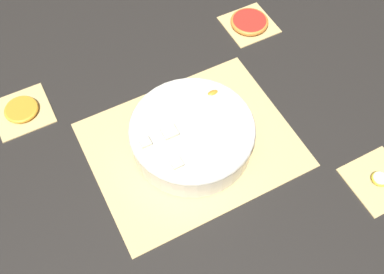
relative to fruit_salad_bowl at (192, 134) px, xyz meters
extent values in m
plane|color=black|center=(0.00, 0.00, -0.04)|extent=(6.00, 6.00, 0.00)
cube|color=#D6B775|center=(0.00, 0.00, -0.04)|extent=(0.44, 0.35, 0.01)
cube|color=brown|center=(-0.17, 0.00, -0.04)|extent=(0.01, 0.34, 0.00)
cube|color=brown|center=(-0.11, 0.00, -0.04)|extent=(0.01, 0.34, 0.00)
cube|color=brown|center=(-0.06, 0.00, -0.04)|extent=(0.01, 0.34, 0.00)
cube|color=brown|center=(0.00, 0.00, -0.04)|extent=(0.01, 0.34, 0.00)
cube|color=brown|center=(0.05, 0.00, -0.04)|extent=(0.01, 0.34, 0.00)
cube|color=brown|center=(0.11, 0.00, -0.04)|extent=(0.01, 0.34, 0.00)
cube|color=brown|center=(0.16, 0.00, -0.04)|extent=(0.01, 0.34, 0.00)
cube|color=#D6B775|center=(-0.31, -0.26, -0.04)|extent=(0.13, 0.13, 0.01)
cube|color=brown|center=(-0.34, -0.26, -0.04)|extent=(0.00, 0.12, 0.00)
cube|color=brown|center=(-0.31, -0.26, -0.04)|extent=(0.00, 0.12, 0.00)
cube|color=brown|center=(-0.28, -0.26, -0.04)|extent=(0.00, 0.12, 0.00)
cube|color=#D6B775|center=(0.31, -0.26, -0.04)|extent=(0.13, 0.13, 0.01)
cube|color=brown|center=(0.27, -0.26, -0.04)|extent=(0.00, 0.12, 0.00)
cube|color=brown|center=(0.29, -0.26, -0.04)|extent=(0.00, 0.12, 0.00)
cube|color=brown|center=(0.32, -0.26, -0.04)|extent=(0.00, 0.12, 0.00)
cube|color=brown|center=(0.34, -0.26, -0.04)|extent=(0.00, 0.12, 0.00)
cube|color=#D6B775|center=(-0.31, 0.26, -0.04)|extent=(0.13, 0.13, 0.01)
cube|color=brown|center=(-0.32, 0.26, -0.04)|extent=(0.00, 0.12, 0.00)
cube|color=brown|center=(-0.30, 0.26, -0.04)|extent=(0.00, 0.12, 0.00)
cube|color=brown|center=(-0.27, 0.26, -0.04)|extent=(0.00, 0.12, 0.00)
cylinder|color=silver|center=(0.00, 0.00, 0.00)|extent=(0.26, 0.26, 0.07)
torus|color=silver|center=(0.00, 0.00, 0.02)|extent=(0.27, 0.27, 0.01)
cylinder|color=#F4EABC|center=(-0.03, -0.08, 0.01)|extent=(0.03, 0.03, 0.01)
cylinder|color=#F4EABC|center=(0.06, -0.06, 0.00)|extent=(0.03, 0.03, 0.01)
cylinder|color=#F4EABC|center=(0.05, 0.09, -0.02)|extent=(0.03, 0.03, 0.01)
cylinder|color=#F4EABC|center=(0.02, -0.10, 0.01)|extent=(0.03, 0.03, 0.01)
cylinder|color=#F4EABC|center=(-0.05, -0.03, -0.02)|extent=(0.03, 0.03, 0.01)
cylinder|color=#F4EABC|center=(-0.08, 0.06, -0.01)|extent=(0.03, 0.03, 0.01)
cylinder|color=#F4EABC|center=(-0.09, -0.05, 0.00)|extent=(0.03, 0.03, 0.01)
cylinder|color=#F4EABC|center=(0.05, -0.04, 0.01)|extent=(0.03, 0.03, 0.01)
cylinder|color=#F4EABC|center=(-0.04, 0.00, -0.02)|extent=(0.03, 0.03, 0.01)
cylinder|color=#F4EABC|center=(-0.11, -0.01, 0.00)|extent=(0.03, 0.03, 0.01)
cube|color=beige|center=(0.09, -0.05, -0.01)|extent=(0.02, 0.02, 0.02)
cube|color=beige|center=(0.05, 0.07, 0.00)|extent=(0.03, 0.03, 0.03)
cube|color=beige|center=(0.10, -0.01, 0.03)|extent=(0.02, 0.02, 0.02)
cube|color=beige|center=(0.07, 0.06, 0.03)|extent=(0.02, 0.02, 0.02)
cube|color=beige|center=(-0.01, -0.05, -0.02)|extent=(0.02, 0.02, 0.02)
cube|color=beige|center=(-0.07, -0.07, -0.02)|extent=(0.03, 0.03, 0.03)
cube|color=beige|center=(0.02, -0.03, 0.01)|extent=(0.03, 0.03, 0.03)
cube|color=beige|center=(0.02, 0.09, 0.02)|extent=(0.03, 0.03, 0.03)
cube|color=beige|center=(0.08, 0.05, -0.02)|extent=(0.03, 0.03, 0.03)
cube|color=beige|center=(0.06, -0.01, -0.02)|extent=(0.03, 0.03, 0.03)
cube|color=beige|center=(0.03, 0.01, -0.01)|extent=(0.02, 0.02, 0.02)
cube|color=beige|center=(0.10, 0.01, -0.02)|extent=(0.03, 0.03, 0.03)
cube|color=beige|center=(0.05, -0.01, 0.02)|extent=(0.03, 0.03, 0.03)
ellipsoid|color=orange|center=(-0.08, -0.06, 0.03)|extent=(0.03, 0.02, 0.01)
ellipsoid|color=orange|center=(0.00, 0.10, -0.01)|extent=(0.03, 0.02, 0.02)
ellipsoid|color=red|center=(-0.09, 0.00, -0.01)|extent=(0.02, 0.01, 0.01)
ellipsoid|color=orange|center=(-0.05, 0.03, -0.01)|extent=(0.03, 0.01, 0.01)
cylinder|color=orange|center=(0.31, -0.26, -0.03)|extent=(0.07, 0.07, 0.01)
torus|color=#F4A82D|center=(0.31, -0.26, -0.03)|extent=(0.08, 0.08, 0.01)
cylinder|color=#F4EABC|center=(-0.31, 0.26, -0.03)|extent=(0.03, 0.03, 0.01)
torus|color=yellow|center=(-0.31, 0.26, -0.03)|extent=(0.04, 0.04, 0.01)
cylinder|color=red|center=(-0.31, -0.26, -0.03)|extent=(0.09, 0.09, 0.01)
torus|color=orange|center=(-0.31, -0.26, -0.03)|extent=(0.10, 0.10, 0.01)
camera|label=1|loc=(0.24, 0.46, 0.80)|focal=42.00mm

